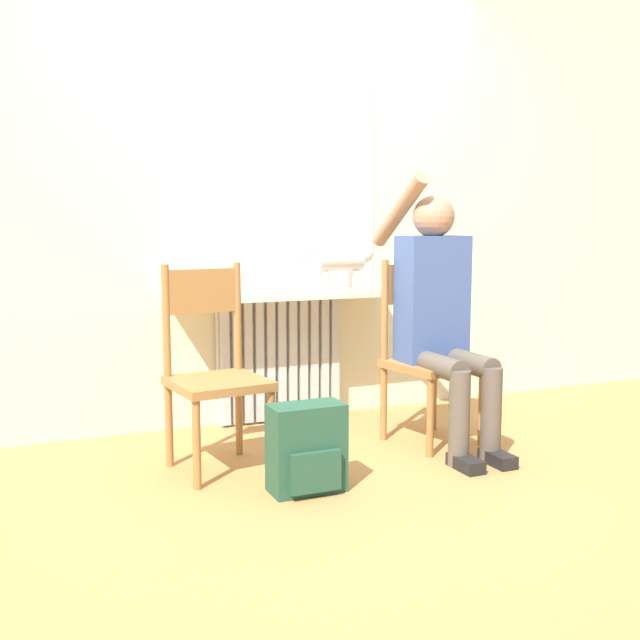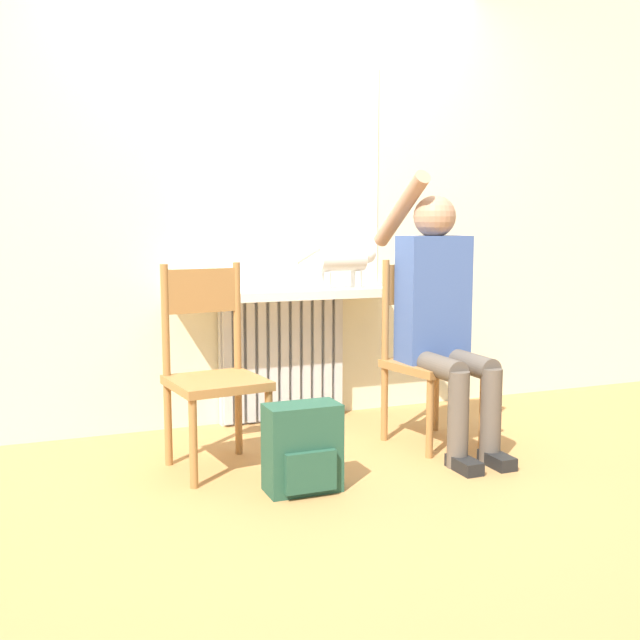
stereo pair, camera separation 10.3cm
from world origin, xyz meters
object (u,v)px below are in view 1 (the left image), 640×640
at_px(chair_left, 214,369).
at_px(cat, 341,260).
at_px(backpack, 307,449).
at_px(person, 440,309).
at_px(chair_right, 427,352).

height_order(chair_left, cat, cat).
distance_m(chair_left, backpack, 0.60).
distance_m(person, backpack, 1.07).
xyz_separation_m(chair_right, person, (0.01, -0.10, 0.24)).
xyz_separation_m(chair_left, cat, (0.89, 0.53, 0.46)).
xyz_separation_m(chair_left, chair_right, (1.13, -0.00, 0.00)).
xyz_separation_m(cat, backpack, (-0.62, -0.98, -0.74)).
xyz_separation_m(chair_right, cat, (-0.24, 0.53, 0.46)).
xyz_separation_m(chair_right, backpack, (-0.86, -0.45, -0.28)).
height_order(chair_left, backpack, chair_left).
distance_m(cat, backpack, 1.38).
relative_size(cat, backpack, 1.30).
bearing_deg(cat, person, -68.09).
xyz_separation_m(chair_left, person, (1.14, -0.10, 0.24)).
bearing_deg(person, cat, 111.91).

